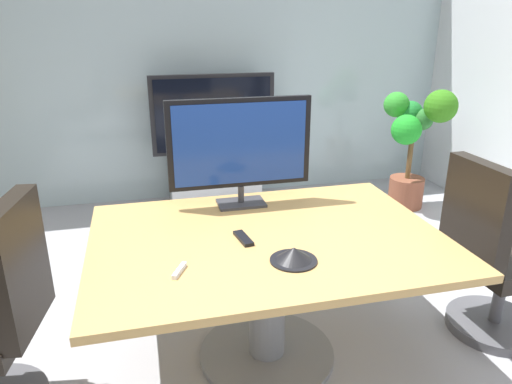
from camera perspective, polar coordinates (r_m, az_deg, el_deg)
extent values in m
plane|color=#99999E|center=(2.80, -0.91, -19.89)|extent=(6.68, 6.68, 0.00)
cube|color=#9EB2B7|center=(4.94, -8.66, 14.75)|extent=(5.68, 0.10, 2.71)
cube|color=#B2894C|center=(2.47, 1.41, -5.66)|extent=(1.79, 1.28, 0.04)
cylinder|color=slate|center=(2.65, 1.34, -12.97)|extent=(0.20, 0.20, 0.71)
cylinder|color=slate|center=(2.85, 1.28, -18.69)|extent=(0.76, 0.76, 0.03)
cube|color=black|center=(2.32, -26.59, -8.00)|extent=(0.16, 0.46, 0.60)
cylinder|color=#4C4C51|center=(3.37, 26.62, -14.01)|extent=(0.56, 0.56, 0.06)
cylinder|color=#4C4C51|center=(3.26, 27.20, -10.92)|extent=(0.07, 0.07, 0.36)
cube|color=black|center=(3.16, 27.83, -7.48)|extent=(0.49, 0.49, 0.10)
cube|color=black|center=(2.86, 24.93, -2.55)|extent=(0.10, 0.46, 0.60)
cube|color=black|center=(3.27, 24.89, -3.76)|extent=(0.28, 0.06, 0.03)
cube|color=#333338|center=(2.85, -1.80, -1.34)|extent=(0.28, 0.18, 0.02)
cylinder|color=#333338|center=(2.83, -1.81, -0.25)|extent=(0.04, 0.04, 0.10)
cube|color=black|center=(2.75, -1.94, 5.89)|extent=(0.84, 0.04, 0.52)
cube|color=navy|center=(2.73, -1.85, 5.79)|extent=(0.77, 0.01, 0.47)
cube|color=#B7BABC|center=(4.85, -4.96, 1.72)|extent=(0.90, 0.36, 0.55)
cube|color=black|center=(4.66, -5.16, 9.30)|extent=(1.20, 0.06, 0.76)
cube|color=black|center=(4.63, -5.09, 9.23)|extent=(1.12, 0.01, 0.69)
cylinder|color=brown|center=(5.03, 17.54, 0.00)|extent=(0.34, 0.34, 0.30)
cylinder|color=brown|center=(4.92, 17.99, 4.05)|extent=(0.05, 0.05, 0.44)
sphere|color=#2B6E2D|center=(4.90, 19.34, 8.20)|extent=(0.21, 0.21, 0.21)
sphere|color=#1E762D|center=(4.94, 18.01, 8.93)|extent=(0.25, 0.25, 0.25)
sphere|color=green|center=(4.88, 16.51, 10.03)|extent=(0.25, 0.25, 0.25)
sphere|color=green|center=(4.67, 17.61, 7.14)|extent=(0.28, 0.28, 0.28)
sphere|color=#327818|center=(4.72, 21.31, 9.57)|extent=(0.30, 0.30, 0.30)
cone|color=black|center=(2.20, 4.55, -7.47)|extent=(0.19, 0.19, 0.07)
cylinder|color=black|center=(2.22, 4.52, -8.18)|extent=(0.22, 0.22, 0.01)
cube|color=black|center=(2.41, -1.53, -5.57)|extent=(0.08, 0.18, 0.02)
cube|color=silver|center=(2.14, -9.19, -9.28)|extent=(0.08, 0.12, 0.02)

